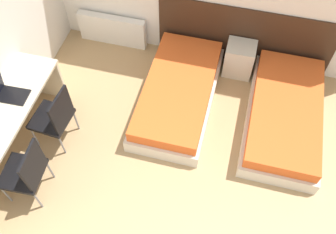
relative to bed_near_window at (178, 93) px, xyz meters
name	(u,v)px	position (x,y,z in m)	size (l,w,h in m)	color
headboard_panel	(244,37)	(0.73, 1.00, 0.31)	(2.53, 0.03, 0.99)	#382316
bed_near_window	(178,93)	(0.00, 0.00, 0.00)	(0.97, 1.94, 0.39)	beige
bed_near_door	(284,115)	(1.46, 0.00, 0.00)	(0.97, 1.94, 0.39)	beige
nightstand	(239,59)	(0.73, 0.79, 0.07)	(0.41, 0.36, 0.52)	beige
radiator	(112,30)	(-1.28, 0.92, 0.06)	(1.07, 0.12, 0.50)	silver
desk	(3,130)	(-1.79, -1.35, 0.42)	(0.55, 2.11, 0.77)	beige
chair_near_laptop	(55,116)	(-1.33, -0.97, 0.32)	(0.49, 0.49, 0.94)	black
chair_near_notebook	(26,171)	(-1.33, -1.74, 0.32)	(0.48, 0.48, 0.94)	black
laptop	(7,91)	(-1.84, -0.98, 0.66)	(0.36, 0.26, 0.36)	black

